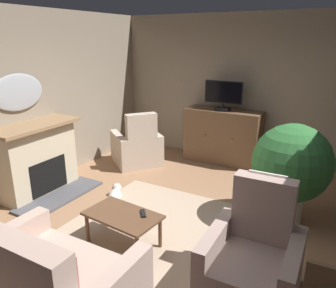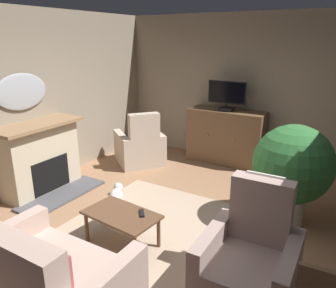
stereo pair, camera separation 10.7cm
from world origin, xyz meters
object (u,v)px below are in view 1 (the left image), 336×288
object	(u,v)px
coffee_table	(123,218)
television	(224,95)
fireplace	(38,161)
tv_remote	(143,213)
cat	(115,195)
armchair_by_fireplace	(253,261)
potted_plant_tall_palm_by_window	(292,165)
wall_mirror_oval	(18,92)
armchair_angled_to_table	(137,148)
sofa_floral	(51,287)
tv_cabinet	(222,137)

from	to	relation	value
coffee_table	television	bearing A→B (deg)	89.72
fireplace	tv_remote	distance (m)	2.25
television	cat	bearing A→B (deg)	-108.61
armchair_by_fireplace	potted_plant_tall_palm_by_window	bearing A→B (deg)	88.28
wall_mirror_oval	cat	world-z (taller)	wall_mirror_oval
potted_plant_tall_palm_by_window	wall_mirror_oval	bearing A→B (deg)	-165.12
tv_remote	armchair_by_fireplace	bearing A→B (deg)	-134.56
coffee_table	wall_mirror_oval	bearing A→B (deg)	167.26
cat	wall_mirror_oval	bearing A→B (deg)	-167.91
armchair_angled_to_table	potted_plant_tall_palm_by_window	world-z (taller)	potted_plant_tall_palm_by_window
coffee_table	armchair_by_fireplace	size ratio (longest dim) A/B	0.83
tv_remote	potted_plant_tall_palm_by_window	world-z (taller)	potted_plant_tall_palm_by_window
television	tv_remote	xyz separation A→B (m)	(0.20, -3.05, -0.92)
television	potted_plant_tall_palm_by_window	bearing A→B (deg)	-46.62
tv_remote	sofa_floral	world-z (taller)	sofa_floral
tv_cabinet	wall_mirror_oval	bearing A→B (deg)	-129.94
television	potted_plant_tall_palm_by_window	distance (m)	2.32
fireplace	armchair_angled_to_table	distance (m)	1.92
wall_mirror_oval	fireplace	bearing A→B (deg)	-0.00
potted_plant_tall_palm_by_window	cat	xyz separation A→B (m)	(-2.33, -0.70, -0.69)
potted_plant_tall_palm_by_window	tv_cabinet	bearing A→B (deg)	132.47
sofa_floral	armchair_angled_to_table	distance (m)	3.78
tv_remote	armchair_angled_to_table	size ratio (longest dim) A/B	0.14
sofa_floral	armchair_by_fireplace	xyz separation A→B (m)	(1.40, 1.17, -0.00)
wall_mirror_oval	sofa_floral	world-z (taller)	wall_mirror_oval
tv_cabinet	coffee_table	distance (m)	3.22
potted_plant_tall_palm_by_window	cat	bearing A→B (deg)	-163.39
sofa_floral	potted_plant_tall_palm_by_window	bearing A→B (deg)	61.71
fireplace	coffee_table	world-z (taller)	fireplace
tv_remote	armchair_angled_to_table	world-z (taller)	armchair_angled_to_table
armchair_by_fireplace	potted_plant_tall_palm_by_window	world-z (taller)	potted_plant_tall_palm_by_window
armchair_angled_to_table	television	bearing A→B (deg)	31.49
potted_plant_tall_palm_by_window	armchair_by_fireplace	bearing A→B (deg)	-91.72
tv_remote	sofa_floral	distance (m)	1.29
tv_remote	potted_plant_tall_palm_by_window	xyz separation A→B (m)	(1.35, 1.41, 0.37)
coffee_table	tv_cabinet	bearing A→B (deg)	89.72
coffee_table	armchair_by_fireplace	world-z (taller)	armchair_by_fireplace
coffee_table	cat	size ratio (longest dim) A/B	1.39
fireplace	tv_cabinet	world-z (taller)	fireplace
armchair_by_fireplace	armchair_angled_to_table	distance (m)	3.70
television	potted_plant_tall_palm_by_window	xyz separation A→B (m)	(1.55, -1.64, -0.55)
coffee_table	cat	bearing A→B (deg)	133.05
tv_remote	television	bearing A→B (deg)	-36.17
fireplace	armchair_angled_to_table	xyz separation A→B (m)	(0.62, 1.80, -0.21)
tv_cabinet	armchair_by_fireplace	bearing A→B (deg)	-64.89
coffee_table	tv_remote	xyz separation A→B (m)	(0.21, 0.11, 0.06)
tv_cabinet	cat	size ratio (longest dim) A/B	2.22
fireplace	cat	xyz separation A→B (m)	(1.23, 0.32, -0.43)
fireplace	television	bearing A→B (deg)	52.76
tv_remote	coffee_table	bearing A→B (deg)	78.45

